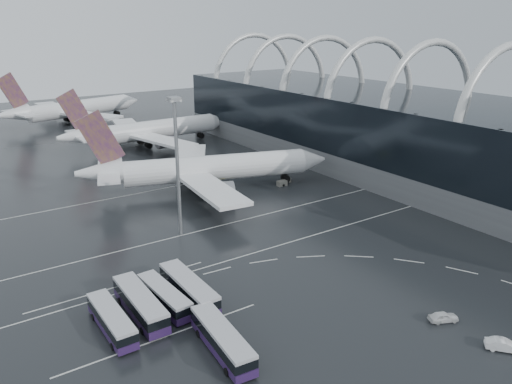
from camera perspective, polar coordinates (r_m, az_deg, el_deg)
ground at (r=90.00m, az=-0.66°, el=-6.43°), size 420.00×420.00×0.00m
terminal at (r=140.60m, az=16.15°, el=6.84°), size 42.00×160.00×34.90m
lane_marking_near at (r=88.50m, az=0.06°, el=-6.88°), size 120.00×0.25×0.01m
lane_marking_mid at (r=99.37m, az=-4.49°, el=-3.95°), size 120.00×0.25×0.01m
lane_marking_far at (r=123.01m, az=-10.99°, el=0.32°), size 120.00×0.25×0.01m
bus_bay_line_south at (r=67.90m, az=-10.53°, el=-16.02°), size 28.00×0.25×0.01m
bus_bay_line_north at (r=80.79m, az=-15.24°, el=-10.30°), size 28.00×0.25×0.01m
airliner_main at (r=119.61m, az=-5.98°, el=2.60°), size 59.12×51.22×20.46m
airliner_gate_b at (r=165.41m, az=-12.38°, el=6.82°), size 58.07×52.34×20.21m
airliner_gate_c at (r=213.45m, az=-20.21°, el=8.85°), size 59.51×54.09×21.46m
bus_row_near_a at (r=69.70m, az=-16.17°, el=-13.87°), size 2.95×12.25×3.02m
bus_row_near_b at (r=71.87m, az=-13.08°, el=-12.32°), size 3.45×13.72×3.37m
bus_row_near_c at (r=73.32m, az=-10.44°, el=-11.65°), size 3.39×12.21×2.97m
bus_row_near_d at (r=74.23m, az=-7.69°, el=-10.87°), size 3.38×13.80×3.39m
bus_row_far_c at (r=63.57m, az=-3.88°, el=-16.46°), size 4.14×13.34×3.23m
van_curve_b at (r=73.98m, az=20.62°, el=-13.21°), size 4.37×3.17×1.38m
van_curve_c at (r=71.24m, az=26.48°, el=-15.39°), size 4.02×4.34×1.45m
floodlight_mast at (r=91.47m, az=-9.05°, el=4.68°), size 2.00×2.00×26.07m
gse_cart_belly_b at (r=125.98m, az=3.52°, el=1.35°), size 2.04×1.21×1.11m
gse_cart_belly_d at (r=123.26m, az=2.98°, el=1.01°), size 2.42×1.43×1.32m
gse_cart_belly_e at (r=121.12m, az=-3.90°, el=0.60°), size 1.96×1.16×1.07m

